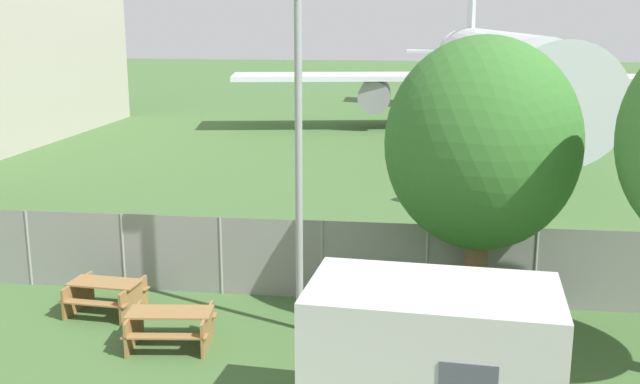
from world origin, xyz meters
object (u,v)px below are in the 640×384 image
object	(u,v)px
airplane	(491,69)
portable_cabin	(431,365)
picnic_bench_open_grass	(105,293)
tree_behind_benches	(482,144)
picnic_bench_near_cabin	(170,324)

from	to	relation	value
airplane	portable_cabin	xyz separation A→B (m)	(-3.98, -34.83, -2.52)
airplane	picnic_bench_open_grass	distance (m)	32.56
tree_behind_benches	portable_cabin	bearing A→B (deg)	-101.36
portable_cabin	tree_behind_benches	world-z (taller)	tree_behind_benches
picnic_bench_near_cabin	tree_behind_benches	size ratio (longest dim) A/B	0.30
picnic_bench_near_cabin	airplane	bearing A→B (deg)	73.62
airplane	picnic_bench_open_grass	world-z (taller)	airplane
airplane	picnic_bench_open_grass	size ratio (longest dim) A/B	23.32
picnic_bench_open_grass	airplane	bearing A→B (deg)	69.28
picnic_bench_near_cabin	picnic_bench_open_grass	size ratio (longest dim) A/B	1.11
portable_cabin	picnic_bench_near_cabin	bearing A→B (deg)	155.50
portable_cabin	tree_behind_benches	distance (m)	6.24
portable_cabin	picnic_bench_open_grass	xyz separation A→B (m)	(-7.48, 4.54, -0.85)
picnic_bench_near_cabin	picnic_bench_open_grass	bearing A→B (deg)	143.47
portable_cabin	picnic_bench_near_cabin	size ratio (longest dim) A/B	2.16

